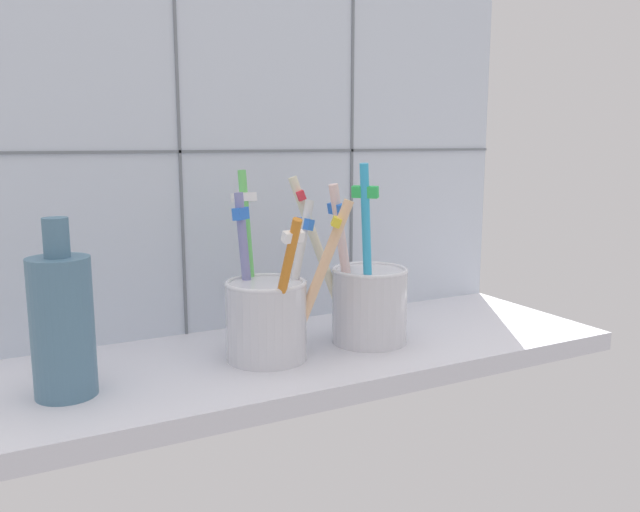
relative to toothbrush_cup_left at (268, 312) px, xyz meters
The scene contains 5 objects.
counter_slab 8.17cm from the toothbrush_cup_left, ahead, with size 64.00×22.00×2.00cm, color silver.
tile_wall_back 21.25cm from the toothbrush_cup_left, 65.95° to the left, with size 64.00×2.20×45.00cm.
toothbrush_cup_left is the anchor object (origin of this frame).
toothbrush_cup_right 11.46cm from the toothbrush_cup_left, ahead, with size 12.11×8.75×19.27cm.
ceramic_vase 19.09cm from the toothbrush_cup_left, behind, with size 5.15×5.15×15.20cm.
Camera 1 is at (-30.23, -58.27, 23.32)cm, focal length 36.55 mm.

